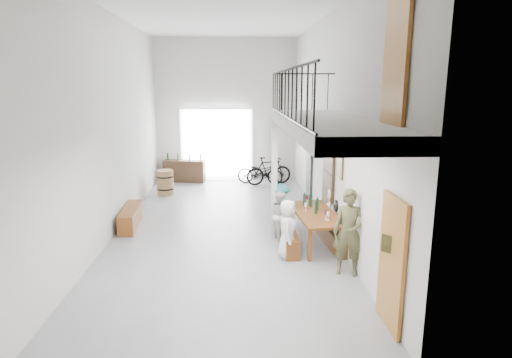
{
  "coord_description": "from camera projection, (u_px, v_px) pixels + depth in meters",
  "views": [
    {
      "loc": [
        0.33,
        -10.89,
        3.71
      ],
      "look_at": [
        0.84,
        -0.5,
        1.43
      ],
      "focal_mm": 30.0,
      "sensor_mm": 36.0,
      "label": 1
    }
  ],
  "objects": [
    {
      "name": "bicycle_far",
      "position": [
        269.0,
        171.0,
        16.24
      ],
      "size": [
        1.86,
        0.97,
        1.07
      ],
      "primitive_type": "imported",
      "rotation": [
        0.0,
        0.0,
        1.84
      ],
      "color": "black",
      "rests_on": "ground"
    },
    {
      "name": "serving_counter",
      "position": [
        184.0,
        171.0,
        16.75
      ],
      "size": [
        1.67,
        0.71,
        0.85
      ],
      "primitive_type": "cube",
      "rotation": [
        0.0,
        0.0,
        -0.16
      ],
      "color": "#3E2817",
      "rests_on": "ground"
    },
    {
      "name": "gateway_portal",
      "position": [
        217.0,
        145.0,
        16.88
      ],
      "size": [
        2.8,
        0.08,
        2.8
      ],
      "primitive_type": "cube",
      "color": "white",
      "rests_on": "ground"
    },
    {
      "name": "host_standing",
      "position": [
        349.0,
        232.0,
        8.43
      ],
      "size": [
        0.74,
        0.6,
        1.75
      ],
      "primitive_type": "imported",
      "rotation": [
        0.0,
        0.0,
        -0.32
      ],
      "color": "#484728",
      "rests_on": "ground"
    },
    {
      "name": "floor",
      "position": [
        224.0,
        227.0,
        11.4
      ],
      "size": [
        12.0,
        12.0,
        0.0
      ],
      "primitive_type": "plane",
      "color": "slate",
      "rests_on": "ground"
    },
    {
      "name": "balcony",
      "position": [
        325.0,
        127.0,
        7.81
      ],
      "size": [
        1.52,
        5.62,
        4.0
      ],
      "color": "silver",
      "rests_on": "ground"
    },
    {
      "name": "potted_plant",
      "position": [
        313.0,
        214.0,
        11.82
      ],
      "size": [
        0.54,
        0.5,
        0.48
      ],
      "primitive_type": "imported",
      "rotation": [
        0.0,
        0.0,
        0.35
      ],
      "color": "#19461F",
      "rests_on": "ground"
    },
    {
      "name": "guest_left_b",
      "position": [
        287.0,
        223.0,
        9.96
      ],
      "size": [
        0.3,
        0.43,
        1.15
      ],
      "primitive_type": "imported",
      "rotation": [
        0.0,
        0.0,
        1.52
      ],
      "color": "teal",
      "rests_on": "ground"
    },
    {
      "name": "bench_inner",
      "position": [
        288.0,
        237.0,
        10.07
      ],
      "size": [
        0.32,
        1.88,
        0.43
      ],
      "primitive_type": "cube",
      "rotation": [
        0.0,
        0.0,
        -0.01
      ],
      "color": "brown",
      "rests_on": "ground"
    },
    {
      "name": "bench_wall",
      "position": [
        331.0,
        237.0,
        10.08
      ],
      "size": [
        0.4,
        1.78,
        0.41
      ],
      "primitive_type": "cube",
      "rotation": [
        0.0,
        0.0,
        0.1
      ],
      "color": "brown",
      "rests_on": "ground"
    },
    {
      "name": "room_walls",
      "position": [
        221.0,
        92.0,
        10.64
      ],
      "size": [
        12.0,
        12.0,
        12.0
      ],
      "color": "silver",
      "rests_on": "ground"
    },
    {
      "name": "bicycle_near",
      "position": [
        260.0,
        172.0,
        16.35
      ],
      "size": [
        1.86,
        1.03,
        0.93
      ],
      "primitive_type": "imported",
      "rotation": [
        0.0,
        0.0,
        1.32
      ],
      "color": "black",
      "rests_on": "ground"
    },
    {
      "name": "side_bench",
      "position": [
        131.0,
        217.0,
        11.46
      ],
      "size": [
        0.52,
        1.82,
        0.5
      ],
      "primitive_type": "cube",
      "rotation": [
        0.0,
        0.0,
        0.07
      ],
      "color": "brown",
      "rests_on": "ground"
    },
    {
      "name": "guest_left_d",
      "position": [
        281.0,
        208.0,
        10.96
      ],
      "size": [
        0.69,
        0.92,
        1.27
      ],
      "primitive_type": "imported",
      "rotation": [
        0.0,
        0.0,
        1.86
      ],
      "color": "teal",
      "rests_on": "ground"
    },
    {
      "name": "guest_right_c",
      "position": [
        332.0,
        212.0,
        10.76
      ],
      "size": [
        0.52,
        0.66,
        1.2
      ],
      "primitive_type": "imported",
      "rotation": [
        0.0,
        0.0,
        -1.83
      ],
      "color": "silver",
      "rests_on": "ground"
    },
    {
      "name": "oak_barrel",
      "position": [
        165.0,
        182.0,
        14.77
      ],
      "size": [
        0.58,
        0.58,
        0.86
      ],
      "color": "olive",
      "rests_on": "ground"
    },
    {
      "name": "counter_bottles",
      "position": [
        184.0,
        157.0,
        16.63
      ],
      "size": [
        1.36,
        0.26,
        0.28
      ],
      "color": "black",
      "rests_on": "serving_counter"
    },
    {
      "name": "guest_left_c",
      "position": [
        281.0,
        215.0,
        10.5
      ],
      "size": [
        0.57,
        0.66,
        1.19
      ],
      "primitive_type": "imported",
      "rotation": [
        0.0,
        0.0,
        1.8
      ],
      "color": "silver",
      "rests_on": "ground"
    },
    {
      "name": "right_wall_decor",
      "position": [
        344.0,
        177.0,
        9.34
      ],
      "size": [
        0.07,
        8.28,
        5.07
      ],
      "color": "#9B6225",
      "rests_on": "ground"
    },
    {
      "name": "guest_left_a",
      "position": [
        288.0,
        229.0,
        9.27
      ],
      "size": [
        0.54,
        0.71,
        1.31
      ],
      "primitive_type": "imported",
      "rotation": [
        0.0,
        0.0,
        1.36
      ],
      "color": "silver",
      "rests_on": "ground"
    },
    {
      "name": "tasting_table",
      "position": [
        316.0,
        216.0,
        10.04
      ],
      "size": [
        1.09,
        2.28,
        0.79
      ],
      "rotation": [
        0.0,
        0.0,
        0.09
      ],
      "color": "brown",
      "rests_on": "ground"
    },
    {
      "name": "guest_right_a",
      "position": [
        345.0,
        230.0,
        9.53
      ],
      "size": [
        0.41,
        0.69,
        1.1
      ],
      "primitive_type": "imported",
      "rotation": [
        0.0,
        0.0,
        -1.34
      ],
      "color": "#BD203C",
      "rests_on": "ground"
    },
    {
      "name": "guest_right_b",
      "position": [
        339.0,
        220.0,
        10.28
      ],
      "size": [
        0.69,
        1.02,
        1.05
      ],
      "primitive_type": "imported",
      "rotation": [
        0.0,
        0.0,
        -2.0
      ],
      "color": "black",
      "rests_on": "ground"
    },
    {
      "name": "tableware",
      "position": [
        313.0,
        204.0,
        10.18
      ],
      "size": [
        0.45,
        1.47,
        0.35
      ],
      "color": "black",
      "rests_on": "tasting_table"
    }
  ]
}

